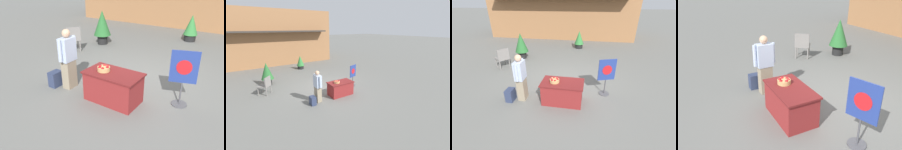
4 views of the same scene
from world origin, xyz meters
TOP-DOWN VIEW (x-y plane):
  - ground_plane at (0.00, 0.00)m, footprint 120.00×120.00m
  - storefront_building at (-1.87, 9.38)m, footprint 12.31×5.31m
  - display_table at (0.05, -1.37)m, footprint 1.34×0.77m
  - apple_basket at (-0.19, -1.40)m, footprint 0.30×0.30m
  - person_visitor at (-1.31, -1.43)m, footprint 0.28×0.61m
  - backpack at (-1.68, -1.60)m, footprint 0.24×0.34m
  - poster_board at (1.45, -0.67)m, footprint 0.58×0.36m
  - patio_chair at (-3.33, 0.89)m, footprint 0.77×0.77m
  - potted_plant_far_right at (0.07, 4.99)m, footprint 0.63×0.63m
  - potted_plant_near_right at (-3.01, 2.38)m, footprint 0.74×0.74m

SIDE VIEW (x-z plane):
  - ground_plane at x=0.00m, z-range 0.00..0.00m
  - backpack at x=-1.68m, z-range 0.00..0.42m
  - display_table at x=0.05m, z-range 0.00..0.73m
  - patio_chair at x=-3.33m, z-range 0.07..1.06m
  - potted_plant_far_right at x=0.07m, z-range 0.04..1.22m
  - poster_board at x=1.45m, z-range 0.07..1.40m
  - apple_basket at x=-0.19m, z-range 0.73..0.86m
  - person_visitor at x=-1.31m, z-range 0.01..1.60m
  - potted_plant_near_right at x=-3.01m, z-range 0.11..1.55m
  - storefront_building at x=-1.87m, z-range 0.00..5.14m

